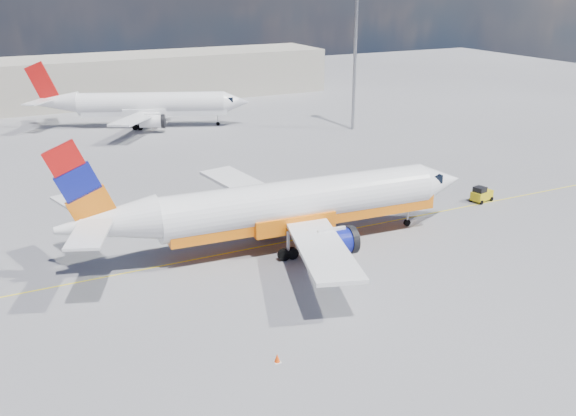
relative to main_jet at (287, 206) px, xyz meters
name	(u,v)px	position (x,y,z in m)	size (l,w,h in m)	color
ground	(311,253)	(1.13, -2.14, -3.57)	(240.00, 240.00, 0.00)	slate
taxi_line	(295,240)	(1.13, 0.86, -3.56)	(70.00, 0.15, 0.01)	yellow
terminal_main	(137,77)	(6.13, 72.86, 0.43)	(70.00, 14.00, 8.00)	#B9B19F
main_jet	(287,206)	(0.00, 0.00, 0.00)	(35.33, 27.89, 10.71)	white
second_jet	(145,105)	(1.46, 49.89, -0.32)	(31.80, 24.00, 9.76)	white
gse_tug	(481,194)	(22.26, 1.39, -2.82)	(2.45, 1.83, 1.59)	black
traffic_cone	(277,358)	(-8.17, -15.01, -3.29)	(0.40, 0.40, 0.56)	white
floodlight_mast	(356,37)	(28.06, 34.58, 9.54)	(1.60, 1.60, 21.87)	#919199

